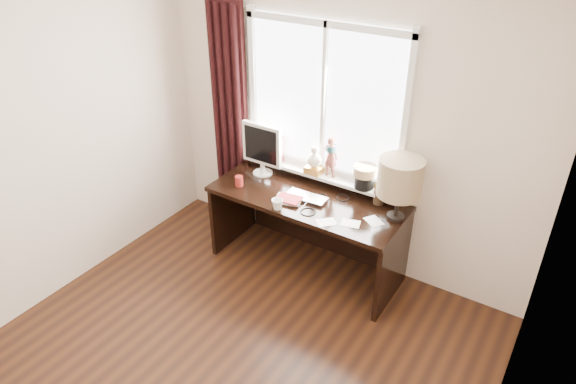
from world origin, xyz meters
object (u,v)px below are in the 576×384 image
Objects in this scene: mug at (277,204)px; laptop at (307,197)px; red_cup at (239,181)px; monitor at (262,147)px; table_lamp at (400,178)px; desk at (312,215)px.

laptop is at bearing 65.78° from mug.
red_cup is 0.38m from monitor.
table_lamp is (0.75, 0.13, 0.35)m from laptop.
laptop is 3.77× the size of mug.
table_lamp is (0.87, 0.40, 0.32)m from mug.
red_cup is (-0.62, -0.13, 0.03)m from laptop.
monitor is (-0.45, 0.43, 0.23)m from mug.
red_cup is 0.06× the size of desk.
red_cup is at bearing -98.92° from monitor.
desk is 0.98m from table_lamp.
red_cup is 1.43m from table_lamp.
monitor is 1.33m from table_lamp.
mug is 1.02× the size of red_cup.
red_cup reaches higher than laptop.
laptop is 0.63m from red_cup.
red_cup is (-0.50, 0.14, -0.00)m from mug.
monitor reaches higher than laptop.
monitor is at bearing 81.08° from red_cup.
laptop is 3.83× the size of red_cup.
mug is (-0.12, -0.27, 0.03)m from laptop.
monitor is 0.94× the size of table_lamp.
mug is 1.01m from table_lamp.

